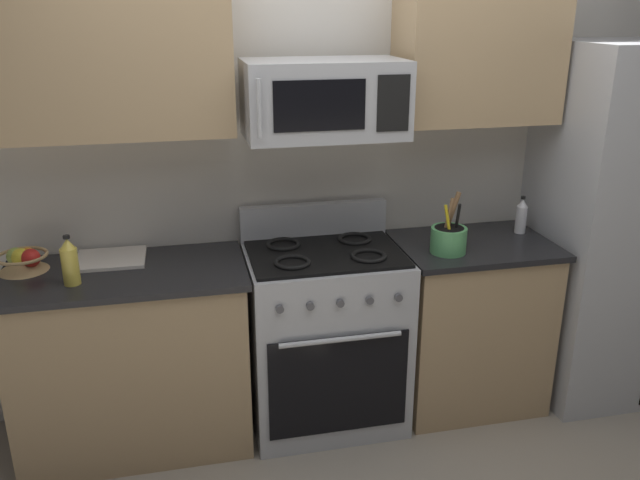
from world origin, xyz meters
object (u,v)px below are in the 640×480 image
Objects in this scene: cutting_board at (111,259)px; bottle_vinegar at (521,216)px; fruit_basket at (23,260)px; bottle_oil at (70,262)px; microwave at (324,99)px; utensil_crock at (449,238)px; refrigerator at (626,225)px; range_oven at (325,335)px.

bottle_vinegar reaches higher than cutting_board.
bottle_oil reaches higher than fruit_basket.
microwave is 2.27× the size of cutting_board.
refrigerator is at bearing 4.52° from utensil_crock.
bottle_vinegar is at bearing 21.29° from utensil_crock.
refrigerator reaches higher than bottle_oil.
fruit_basket is (-1.38, 0.08, -0.69)m from microwave.
range_oven is at bearing -4.19° from fruit_basket.
fruit_basket is 0.32m from bottle_oil.
microwave is at bearing 168.06° from utensil_crock.
utensil_crock is 1.74m from bottle_oil.
refrigerator is 8.32× the size of fruit_basket.
fruit_basket is at bearing 177.76° from refrigerator.
bottle_vinegar is at bearing 5.06° from bottle_oil.
refrigerator reaches higher than bottle_vinegar.
bottle_oil is (-1.14, -0.13, -0.64)m from microwave.
fruit_basket is (-1.97, 0.20, -0.02)m from utensil_crock.
microwave reaches higher than bottle_oil.
bottle_oil is (0.23, -0.21, 0.05)m from fruit_basket.
microwave is at bearing 6.58° from bottle_oil.
microwave reaches higher than cutting_board.
utensil_crock is (0.59, -0.10, 0.51)m from range_oven.
utensil_crock is 0.52m from bottle_vinegar.
cutting_board is (-2.64, 0.16, -0.02)m from refrigerator.
microwave is 1.54m from fruit_basket.
microwave is at bearing 90.07° from range_oven.
bottle_oil is at bearing -41.74° from fruit_basket.
utensil_crock is 1.32× the size of fruit_basket.
bottle_oil is (-2.22, -0.20, 0.01)m from bottle_vinegar.
range_oven is 0.79m from utensil_crock.
bottle_oil reaches higher than cutting_board.
fruit_basket is at bearing 175.81° from range_oven.
range_oven is 0.58× the size of refrigerator.
refrigerator is at bearing 1.84° from bottle_oil.
microwave is 1.26m from bottle_vinegar.
microwave reaches higher than range_oven.
utensil_crock is (-1.05, -0.08, 0.04)m from refrigerator.
range_oven is 1.20m from bottle_vinegar.
refrigerator reaches higher than range_oven.
bottle_oil is at bearing -173.42° from microwave.
microwave is 1.25m from cutting_board.
range_oven is at bearing 5.33° from bottle_oil.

